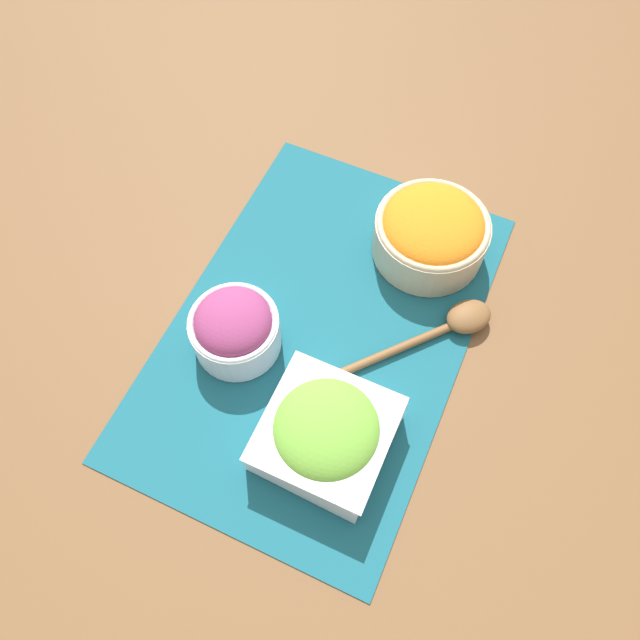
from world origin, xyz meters
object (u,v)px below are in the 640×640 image
carrot_bowl (431,232)px  wooden_spoon (452,324)px  lettuce_bowl (326,433)px  onion_bowl (235,328)px

carrot_bowl → wooden_spoon: bearing=-145.2°
carrot_bowl → lettuce_bowl: (-0.33, 0.02, -0.01)m
onion_bowl → carrot_bowl: bearing=-36.2°
onion_bowl → wooden_spoon: bearing=-61.3°
wooden_spoon → carrot_bowl: bearing=34.8°
carrot_bowl → onion_bowl: 0.31m
onion_bowl → wooden_spoon: (0.14, -0.26, -0.03)m
lettuce_bowl → onion_bowl: 0.19m
onion_bowl → lettuce_bowl: bearing=-115.2°
carrot_bowl → lettuce_bowl: carrot_bowl is taller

